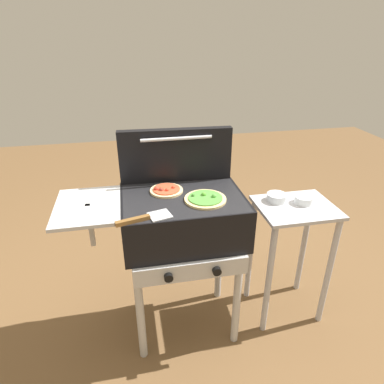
{
  "coord_description": "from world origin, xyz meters",
  "views": [
    {
      "loc": [
        -0.26,
        -1.53,
        1.69
      ],
      "look_at": [
        0.05,
        0.0,
        0.92
      ],
      "focal_mm": 31.29,
      "sensor_mm": 36.0,
      "label": 1
    }
  ],
  "objects_px": {
    "grill": "(181,221)",
    "pizza_veggie": "(205,199)",
    "spatula": "(144,218)",
    "prep_table": "(291,238)",
    "topping_bowl_near": "(304,200)",
    "pizza_pepperoni": "(166,190)",
    "topping_bowl_far": "(277,198)"
  },
  "relations": [
    {
      "from": "prep_table",
      "to": "topping_bowl_near",
      "type": "relative_size",
      "value": 7.21
    },
    {
      "from": "spatula",
      "to": "prep_table",
      "type": "xyz_separation_m",
      "value": [
        0.87,
        0.2,
        -0.36
      ]
    },
    {
      "from": "spatula",
      "to": "grill",
      "type": "bearing_deg",
      "value": 44.49
    },
    {
      "from": "prep_table",
      "to": "grill",
      "type": "bearing_deg",
      "value": -179.63
    },
    {
      "from": "grill",
      "to": "spatula",
      "type": "xyz_separation_m",
      "value": [
        -0.2,
        -0.2,
        0.15
      ]
    },
    {
      "from": "spatula",
      "to": "prep_table",
      "type": "bearing_deg",
      "value": 12.88
    },
    {
      "from": "grill",
      "to": "topping_bowl_near",
      "type": "bearing_deg",
      "value": 2.07
    },
    {
      "from": "pizza_pepperoni",
      "to": "spatula",
      "type": "relative_size",
      "value": 0.66
    },
    {
      "from": "spatula",
      "to": "topping_bowl_far",
      "type": "xyz_separation_m",
      "value": [
        0.79,
        0.28,
        -0.11
      ]
    },
    {
      "from": "pizza_pepperoni",
      "to": "topping_bowl_near",
      "type": "bearing_deg",
      "value": -3.56
    },
    {
      "from": "pizza_veggie",
      "to": "spatula",
      "type": "xyz_separation_m",
      "value": [
        -0.32,
        -0.13,
        -0.0
      ]
    },
    {
      "from": "pizza_pepperoni",
      "to": "prep_table",
      "type": "distance_m",
      "value": 0.82
    },
    {
      "from": "spatula",
      "to": "prep_table",
      "type": "distance_m",
      "value": 0.96
    },
    {
      "from": "grill",
      "to": "topping_bowl_far",
      "type": "distance_m",
      "value": 0.59
    },
    {
      "from": "spatula",
      "to": "topping_bowl_near",
      "type": "relative_size",
      "value": 2.48
    },
    {
      "from": "pizza_veggie",
      "to": "prep_table",
      "type": "height_order",
      "value": "pizza_veggie"
    },
    {
      "from": "pizza_pepperoni",
      "to": "prep_table",
      "type": "xyz_separation_m",
      "value": [
        0.74,
        -0.07,
        -0.36
      ]
    },
    {
      "from": "spatula",
      "to": "topping_bowl_far",
      "type": "relative_size",
      "value": 2.29
    },
    {
      "from": "prep_table",
      "to": "pizza_pepperoni",
      "type": "bearing_deg",
      "value": 174.48
    },
    {
      "from": "grill",
      "to": "pizza_pepperoni",
      "type": "height_order",
      "value": "pizza_pepperoni"
    },
    {
      "from": "pizza_veggie",
      "to": "spatula",
      "type": "distance_m",
      "value": 0.35
    },
    {
      "from": "spatula",
      "to": "topping_bowl_far",
      "type": "bearing_deg",
      "value": 19.61
    },
    {
      "from": "grill",
      "to": "pizza_veggie",
      "type": "relative_size",
      "value": 4.49
    },
    {
      "from": "pizza_veggie",
      "to": "pizza_pepperoni",
      "type": "relative_size",
      "value": 1.21
    },
    {
      "from": "grill",
      "to": "pizza_pepperoni",
      "type": "distance_m",
      "value": 0.18
    },
    {
      "from": "pizza_veggie",
      "to": "pizza_pepperoni",
      "type": "xyz_separation_m",
      "value": [
        -0.18,
        0.14,
        0.0
      ]
    },
    {
      "from": "grill",
      "to": "topping_bowl_far",
      "type": "height_order",
      "value": "grill"
    },
    {
      "from": "grill",
      "to": "prep_table",
      "type": "xyz_separation_m",
      "value": [
        0.67,
        0.0,
        -0.21
      ]
    },
    {
      "from": "topping_bowl_near",
      "to": "pizza_pepperoni",
      "type": "bearing_deg",
      "value": 176.44
    },
    {
      "from": "spatula",
      "to": "pizza_veggie",
      "type": "bearing_deg",
      "value": 22.59
    },
    {
      "from": "grill",
      "to": "topping_bowl_near",
      "type": "relative_size",
      "value": 8.95
    },
    {
      "from": "grill",
      "to": "pizza_veggie",
      "type": "bearing_deg",
      "value": -27.46
    }
  ]
}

